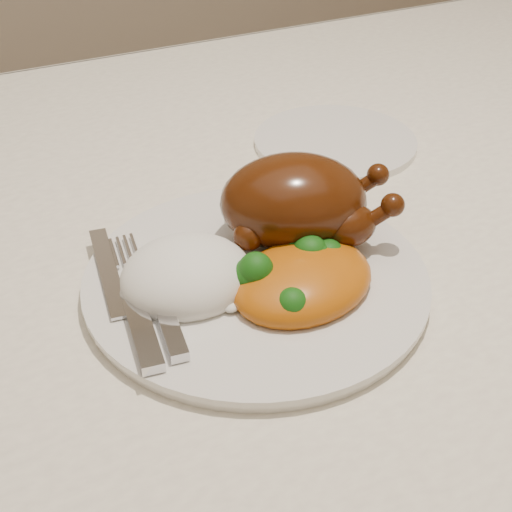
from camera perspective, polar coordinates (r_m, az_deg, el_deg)
name	(u,v)px	position (r m, az deg, el deg)	size (l,w,h in m)	color
dining_table	(232,301)	(0.78, -1.94, -3.58)	(1.60, 0.90, 0.76)	brown
tablecloth	(230,246)	(0.74, -2.05, 0.84)	(1.73, 1.03, 0.18)	white
dinner_plate	(256,280)	(0.63, 0.00, -1.95)	(0.30, 0.30, 0.01)	silver
side_plate	(335,141)	(0.87, 6.34, 9.10)	(0.19, 0.19, 0.01)	silver
roast_chicken	(298,202)	(0.65, 3.39, 4.37)	(0.18, 0.14, 0.09)	#481A07
rice_mound	(187,276)	(0.61, -5.54, -1.64)	(0.13, 0.12, 0.06)	white
mac_and_cheese	(303,274)	(0.61, 3.82, -1.43)	(0.15, 0.13, 0.05)	#C8610C
cutlery	(142,307)	(0.59, -9.07, -4.06)	(0.05, 0.20, 0.01)	silver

